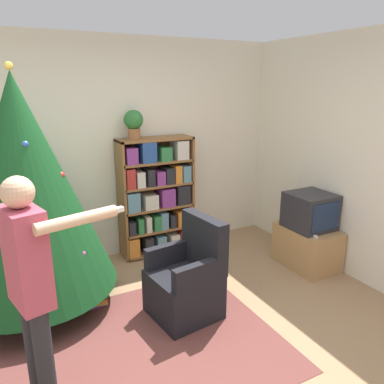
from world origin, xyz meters
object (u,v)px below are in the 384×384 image
bookshelf (157,197)px  christmas_tree (24,186)px  standing_person (31,282)px  potted_plant (134,122)px  television (310,211)px  armchair (187,282)px

bookshelf → christmas_tree: 1.67m
standing_person → potted_plant: (1.33, 1.92, 0.71)m
christmas_tree → television: bearing=-11.5°
television → potted_plant: (-1.65, 1.17, 0.97)m
bookshelf → armchair: size_ratio=1.58×
armchair → standing_person: standing_person is taller
television → armchair: (-1.67, -0.21, -0.35)m
armchair → standing_person: size_ratio=0.58×
television → potted_plant: bearing=144.6°
bookshelf → potted_plant: bearing=178.2°
christmas_tree → armchair: size_ratio=2.44×
television → armchair: size_ratio=0.52×
potted_plant → armchair: bearing=-90.9°
bookshelf → christmas_tree: size_ratio=0.65×
christmas_tree → standing_person: bearing=-93.9°
bookshelf → standing_person: size_ratio=0.92×
bookshelf → armchair: (-0.28, -1.37, -0.40)m
standing_person → potted_plant: potted_plant is taller
television → standing_person: standing_person is taller
christmas_tree → potted_plant: (1.24, 0.58, 0.45)m
christmas_tree → potted_plant: size_ratio=6.81×
christmas_tree → potted_plant: 1.44m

